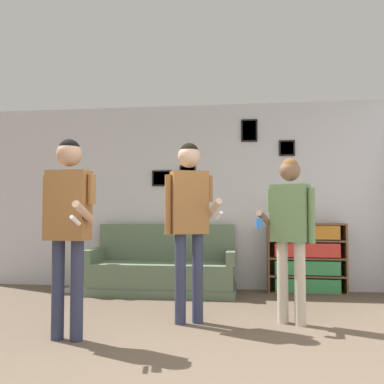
{
  "coord_description": "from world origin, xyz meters",
  "views": [
    {
      "loc": [
        0.41,
        -2.57,
        1.1
      ],
      "look_at": [
        -0.15,
        1.84,
        1.32
      ],
      "focal_mm": 40.0,
      "sensor_mm": 36.0,
      "label": 1
    }
  ],
  "objects_px": {
    "bookshelf": "(306,258)",
    "floor_lamp": "(71,227)",
    "couch": "(163,271)",
    "person_watcher_holding_cup": "(290,222)",
    "person_player_foreground_center": "(189,210)",
    "person_player_foreground_left": "(68,214)"
  },
  "relations": [
    {
      "from": "couch",
      "to": "bookshelf",
      "type": "xyz_separation_m",
      "value": [
        1.97,
        0.19,
        0.18
      ]
    },
    {
      "from": "bookshelf",
      "to": "person_watcher_holding_cup",
      "type": "distance_m",
      "value": 1.81
    },
    {
      "from": "couch",
      "to": "bookshelf",
      "type": "height_order",
      "value": "bookshelf"
    },
    {
      "from": "couch",
      "to": "person_player_foreground_center",
      "type": "distance_m",
      "value": 1.89
    },
    {
      "from": "floor_lamp",
      "to": "person_player_foreground_center",
      "type": "xyz_separation_m",
      "value": [
        1.89,
        -1.53,
        0.23
      ]
    },
    {
      "from": "bookshelf",
      "to": "person_player_foreground_left",
      "type": "height_order",
      "value": "person_player_foreground_left"
    },
    {
      "from": "couch",
      "to": "person_player_foreground_left",
      "type": "xyz_separation_m",
      "value": [
        -0.39,
        -2.29,
        0.78
      ]
    },
    {
      "from": "couch",
      "to": "bookshelf",
      "type": "distance_m",
      "value": 1.98
    },
    {
      "from": "couch",
      "to": "person_player_foreground_left",
      "type": "relative_size",
      "value": 1.16
    },
    {
      "from": "bookshelf",
      "to": "person_watcher_holding_cup",
      "type": "height_order",
      "value": "person_watcher_holding_cup"
    },
    {
      "from": "bookshelf",
      "to": "floor_lamp",
      "type": "relative_size",
      "value": 0.64
    },
    {
      "from": "bookshelf",
      "to": "floor_lamp",
      "type": "bearing_deg",
      "value": -175.37
    },
    {
      "from": "bookshelf",
      "to": "person_watcher_holding_cup",
      "type": "xyz_separation_m",
      "value": [
        -0.38,
        -1.69,
        0.53
      ]
    },
    {
      "from": "person_player_foreground_center",
      "to": "couch",
      "type": "bearing_deg",
      "value": 110.04
    },
    {
      "from": "person_player_foreground_left",
      "to": "person_watcher_holding_cup",
      "type": "distance_m",
      "value": 2.14
    },
    {
      "from": "person_player_foreground_center",
      "to": "person_watcher_holding_cup",
      "type": "bearing_deg",
      "value": 5.83
    },
    {
      "from": "couch",
      "to": "floor_lamp",
      "type": "xyz_separation_m",
      "value": [
        -1.3,
        -0.07,
        0.6
      ]
    },
    {
      "from": "bookshelf",
      "to": "couch",
      "type": "bearing_deg",
      "value": -174.41
    },
    {
      "from": "bookshelf",
      "to": "person_player_foreground_left",
      "type": "xyz_separation_m",
      "value": [
        -2.36,
        -2.48,
        0.61
      ]
    },
    {
      "from": "couch",
      "to": "person_player_foreground_center",
      "type": "relative_size",
      "value": 1.12
    },
    {
      "from": "bookshelf",
      "to": "floor_lamp",
      "type": "distance_m",
      "value": 3.31
    },
    {
      "from": "person_player_foreground_left",
      "to": "couch",
      "type": "bearing_deg",
      "value": 80.29
    }
  ]
}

